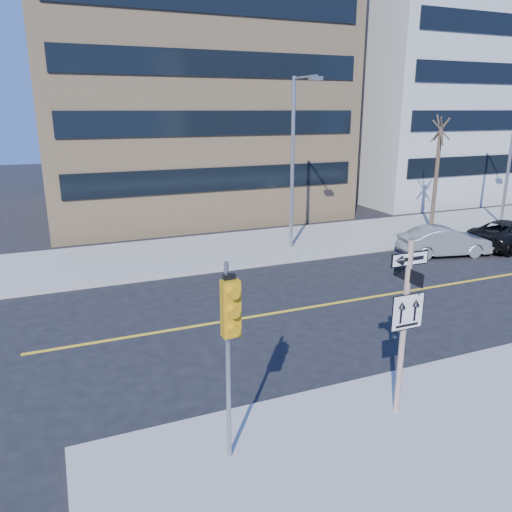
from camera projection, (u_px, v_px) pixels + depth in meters
name	position (u px, v px, depth m)	size (l,w,h in m)	color
ground	(338.00, 366.00, 13.56)	(120.00, 120.00, 0.00)	black
far_sidewalk	(487.00, 221.00, 30.76)	(66.00, 6.00, 0.15)	#9B9991
sign_pole	(405.00, 318.00, 10.64)	(0.92, 0.92, 4.06)	silver
traffic_signal	(230.00, 325.00, 8.88)	(0.32, 0.45, 4.00)	gray
parked_car_b	(444.00, 241.00, 23.61)	(4.25, 1.48, 1.40)	slate
parked_car_c	(510.00, 234.00, 25.12)	(4.93, 2.27, 1.37)	black
streetlight_a	(295.00, 153.00, 23.21)	(0.55, 2.25, 8.00)	gray
street_tree_west	(441.00, 132.00, 26.77)	(1.80, 1.80, 6.35)	#372D20
building_brick	(176.00, 74.00, 33.91)	(18.00, 18.00, 18.00)	tan
building_grey_mid	(439.00, 99.00, 41.50)	(20.00, 16.00, 15.00)	#ADB0B2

